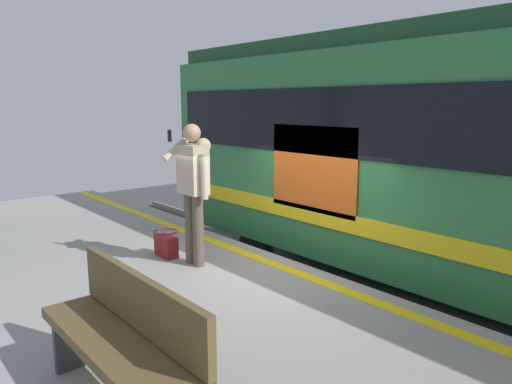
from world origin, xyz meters
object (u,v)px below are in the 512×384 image
at_px(passenger, 194,182).
at_px(bench, 124,336).
at_px(train_carriage, 496,155).
at_px(handbag, 166,245).

xyz_separation_m(passenger, bench, (-2.14, 1.97, -0.57)).
distance_m(train_carriage, passenger, 3.84).
relative_size(train_carriage, bench, 6.08).
distance_m(train_carriage, bench, 5.05).
xyz_separation_m(train_carriage, handbag, (2.90, 3.13, -1.24)).
bearing_deg(passenger, handbag, 14.31).
height_order(train_carriage, passenger, train_carriage).
bearing_deg(handbag, passenger, -165.69).
bearing_deg(train_carriage, bench, 87.15).
bearing_deg(handbag, train_carriage, -132.84).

